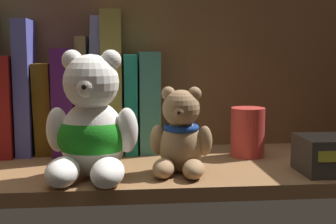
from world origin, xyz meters
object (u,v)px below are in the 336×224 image
at_px(book_7, 47,107).
at_px(book_11, 112,82).
at_px(book_10, 96,85).
at_px(book_13, 148,101).
at_px(book_6, 28,87).
at_px(book_5, 11,104).
at_px(teddy_bear_smaller, 181,137).
at_px(book_8, 67,100).
at_px(teddy_bear_larger, 92,128).
at_px(pillar_candle, 248,132).
at_px(book_12, 130,102).
at_px(book_9, 84,94).

bearing_deg(book_7, book_11, 0.00).
relative_size(book_7, book_10, 0.66).
distance_m(book_7, book_11, 0.12).
height_order(book_7, book_13, book_13).
xyz_separation_m(book_6, book_10, (0.12, 0.00, 0.00)).
bearing_deg(book_5, book_11, 0.00).
bearing_deg(book_5, book_13, 0.00).
bearing_deg(teddy_bear_smaller, book_8, 135.47).
xyz_separation_m(teddy_bear_larger, pillar_candle, (0.25, 0.11, -0.03)).
height_order(book_8, book_12, book_8).
xyz_separation_m(book_5, pillar_candle, (0.40, -0.08, -0.04)).
xyz_separation_m(book_5, book_11, (0.18, 0.00, 0.04)).
bearing_deg(pillar_candle, book_13, 153.50).
bearing_deg(book_13, book_9, 180.00).
distance_m(book_9, book_11, 0.05).
height_order(book_10, pillar_candle, book_10).
bearing_deg(book_12, book_6, 180.00).
bearing_deg(book_12, book_9, 180.00).
bearing_deg(pillar_candle, book_5, 168.69).
bearing_deg(teddy_bear_larger, book_7, 115.32).
height_order(book_7, book_8, book_8).
height_order(book_8, book_9, book_9).
xyz_separation_m(book_12, pillar_candle, (0.19, -0.08, -0.04)).
height_order(book_9, teddy_bear_larger, book_9).
xyz_separation_m(book_9, book_10, (0.02, 0.00, 0.02)).
bearing_deg(book_5, book_7, 0.00).
bearing_deg(book_10, book_11, 0.00).
distance_m(book_10, book_13, 0.10).
bearing_deg(book_9, book_10, 0.00).
bearing_deg(teddy_bear_smaller, book_5, 147.33).
relative_size(book_5, book_13, 0.96).
relative_size(book_6, book_13, 1.30).
bearing_deg(pillar_candle, teddy_bear_smaller, -142.16).
relative_size(book_7, book_11, 0.64).
bearing_deg(book_11, teddy_bear_larger, -97.47).
height_order(book_9, book_11, book_11).
bearing_deg(book_9, book_8, 180.00).
distance_m(book_8, book_13, 0.14).
relative_size(book_11, teddy_bear_larger, 1.37).
height_order(teddy_bear_smaller, pillar_candle, teddy_bear_smaller).
height_order(book_6, book_9, book_6).
distance_m(book_5, book_8, 0.10).
xyz_separation_m(book_8, book_10, (0.05, 0.00, 0.03)).
relative_size(book_10, book_11, 0.96).
bearing_deg(book_9, book_5, 180.00).
height_order(book_10, teddy_bear_smaller, book_10).
bearing_deg(teddy_bear_larger, book_13, 64.96).
xyz_separation_m(book_12, teddy_bear_smaller, (0.07, -0.18, -0.03)).
bearing_deg(book_7, book_8, 0.00).
bearing_deg(pillar_candle, book_12, 157.46).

